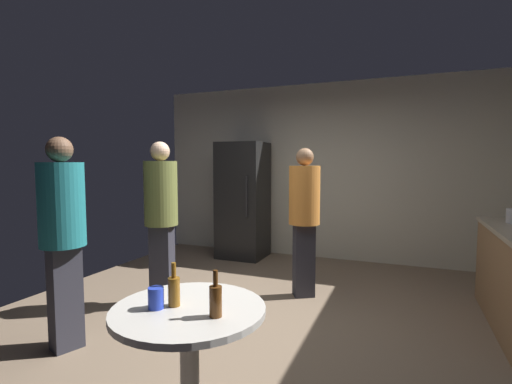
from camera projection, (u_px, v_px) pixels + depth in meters
The scene contains 10 objects.
ground_plane at pixel (259, 328), 3.46m from camera, with size 5.20×5.20×0.10m, color #7A6651.
wall_back at pixel (321, 171), 5.78m from camera, with size 5.32×0.06×2.70m, color beige.
refrigerator at pixel (243, 200), 5.84m from camera, with size 0.70×0.68×1.80m.
foreground_table at pixel (189, 326), 1.94m from camera, with size 0.80×0.80×0.73m.
beer_bottle_amber at pixel (174, 290), 1.93m from camera, with size 0.06×0.06×0.23m.
beer_bottle_brown at pixel (216, 300), 1.80m from camera, with size 0.06×0.06×0.23m.
plastic_cup_blue at pixel (156, 298), 1.90m from camera, with size 0.08×0.08×0.11m, color blue.
person_in_orange_shirt at pixel (304, 210), 4.09m from camera, with size 0.46×0.46×1.64m.
person_in_olive_shirt at pixel (161, 210), 3.85m from camera, with size 0.40×0.40×1.70m.
person_in_teal_shirt at pixel (63, 226), 2.91m from camera, with size 0.44×0.44×1.68m.
Camera 1 is at (1.23, -3.12, 1.48)m, focal length 26.10 mm.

